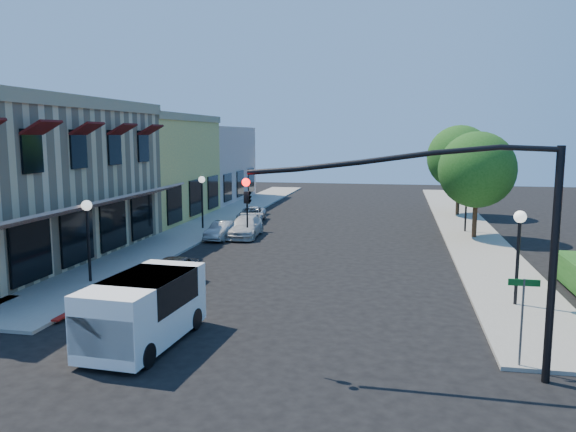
% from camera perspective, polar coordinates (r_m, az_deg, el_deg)
% --- Properties ---
extents(ground, '(120.00, 120.00, 0.00)m').
position_cam_1_polar(ground, '(15.06, -6.23, -16.32)').
color(ground, black).
rests_on(ground, ground).
extents(sidewalk_left, '(3.50, 50.00, 0.12)m').
position_cam_1_polar(sidewalk_left, '(42.54, -6.70, -0.20)').
color(sidewalk_left, gray).
rests_on(sidewalk_left, ground).
extents(sidewalk_right, '(3.50, 50.00, 0.12)m').
position_cam_1_polar(sidewalk_right, '(40.80, 17.41, -0.88)').
color(sidewalk_right, gray).
rests_on(sidewalk_right, ground).
extents(curb_red_strip, '(0.25, 10.00, 0.06)m').
position_cam_1_polar(curb_red_strip, '(24.60, -16.17, -6.82)').
color(curb_red_strip, maroon).
rests_on(curb_red_strip, ground).
extents(yellow_stucco_building, '(10.00, 12.00, 7.60)m').
position_cam_1_polar(yellow_stucco_building, '(43.80, -15.66, 4.72)').
color(yellow_stucco_building, '#E9D569').
rests_on(yellow_stucco_building, ground).
extents(pink_stucco_building, '(10.00, 12.00, 7.00)m').
position_cam_1_polar(pink_stucco_building, '(54.79, -10.00, 5.22)').
color(pink_stucco_building, beige).
rests_on(pink_stucco_building, ground).
extents(street_tree_a, '(4.56, 4.56, 6.48)m').
position_cam_1_polar(street_tree_a, '(35.43, 18.65, 4.47)').
color(street_tree_a, '#372316').
rests_on(street_tree_a, ground).
extents(street_tree_b, '(4.94, 4.94, 7.02)m').
position_cam_1_polar(street_tree_b, '(45.33, 17.04, 5.71)').
color(street_tree_b, '#372316').
rests_on(street_tree_b, ground).
extents(signal_mast_arm, '(8.01, 0.39, 6.00)m').
position_cam_1_polar(signal_mast_arm, '(14.82, 17.55, -0.53)').
color(signal_mast_arm, black).
rests_on(signal_mast_arm, ground).
extents(street_name_sign, '(0.80, 0.06, 2.50)m').
position_cam_1_polar(street_name_sign, '(16.27, 22.73, -8.65)').
color(street_name_sign, '#595B5E').
rests_on(street_name_sign, ground).
extents(lamppost_left_near, '(0.44, 0.44, 3.57)m').
position_cam_1_polar(lamppost_left_near, '(24.82, -19.71, -0.39)').
color(lamppost_left_near, black).
rests_on(lamppost_left_near, ground).
extents(lamppost_left_far, '(0.44, 0.44, 3.57)m').
position_cam_1_polar(lamppost_left_far, '(37.44, -8.74, 2.75)').
color(lamppost_left_far, black).
rests_on(lamppost_left_far, ground).
extents(lamppost_right_near, '(0.44, 0.44, 3.57)m').
position_cam_1_polar(lamppost_right_near, '(21.79, 22.43, -1.67)').
color(lamppost_right_near, black).
rests_on(lamppost_right_near, ground).
extents(lamppost_right_far, '(0.44, 0.44, 3.57)m').
position_cam_1_polar(lamppost_right_far, '(37.48, 17.70, 2.46)').
color(lamppost_right_far, black).
rests_on(lamppost_right_far, ground).
extents(white_van, '(2.29, 4.75, 2.05)m').
position_cam_1_polar(white_van, '(17.46, -14.50, -8.88)').
color(white_van, white).
rests_on(white_van, ground).
extents(parked_car_a, '(1.68, 3.97, 1.34)m').
position_cam_1_polar(parked_car_a, '(23.28, -11.96, -5.82)').
color(parked_car_a, black).
rests_on(parked_car_a, ground).
extents(parked_car_b, '(1.41, 3.33, 1.07)m').
position_cam_1_polar(parked_car_b, '(34.15, -6.74, -1.47)').
color(parked_car_b, '#A4A8AA').
rests_on(parked_car_b, ground).
extents(parked_car_c, '(1.97, 4.38, 1.25)m').
position_cam_1_polar(parked_car_c, '(34.77, -4.36, -1.11)').
color(parked_car_c, beige).
rests_on(parked_car_c, ground).
extents(parked_car_d, '(2.21, 4.03, 1.07)m').
position_cam_1_polar(parked_car_d, '(40.81, -3.73, 0.16)').
color(parked_car_d, '#B6B8BC').
rests_on(parked_car_d, ground).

